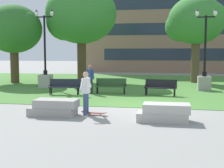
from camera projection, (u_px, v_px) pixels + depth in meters
ground_plane at (139, 108)px, 13.81m from camera, size 140.00×140.00×0.00m
grass_lawn at (151, 85)px, 23.60m from camera, size 40.00×20.00×0.02m
concrete_block_center at (54, 108)px, 12.18m from camera, size 1.89×0.90×0.64m
concrete_block_left at (164, 113)px, 11.17m from camera, size 1.87×0.90×0.64m
person_skateboarder at (86, 90)px, 12.26m from camera, size 0.27×1.34×1.71m
skateboard at (94, 113)px, 12.27m from camera, size 1.04×0.34×0.14m
park_bench_near_left at (65, 86)px, 18.02m from camera, size 1.84×0.71×0.90m
park_bench_near_right at (161, 86)px, 17.69m from camera, size 1.85×0.77×0.90m
park_bench_far_right at (111, 85)px, 18.44m from camera, size 1.83×0.64×0.90m
lamp_post_right at (204, 74)px, 20.01m from camera, size 1.32×0.80×5.16m
lamp_post_left at (45, 72)px, 21.53m from camera, size 1.32×0.80×5.33m
tree_far_left at (80, 15)px, 25.40m from camera, size 6.05×5.76×8.03m
tree_near_right at (13, 30)px, 24.68m from camera, size 4.71×4.48×6.19m
tree_near_left at (196, 21)px, 24.83m from camera, size 4.70×4.47×6.88m
person_bystander_near_lawn at (90, 77)px, 18.40m from camera, size 0.60×0.48×1.71m
building_facade_distant at (176, 16)px, 36.75m from camera, size 22.85×1.03×13.41m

